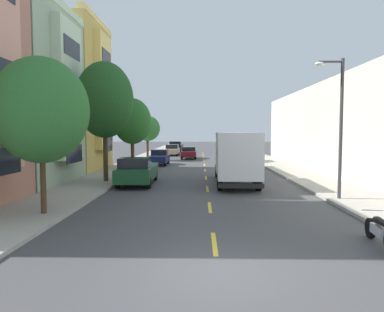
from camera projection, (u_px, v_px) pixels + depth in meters
The scene contains 19 objects.
ground_plane at pixel (204, 162), 38.37m from camera, with size 160.00×160.00×0.00m, color #424244.
sidewalk_left at pixel (135, 163), 36.53m from camera, with size 3.20×120.00×0.14m, color #A39E93.
sidewalk_right at pixel (274, 163), 36.21m from camera, with size 3.20×120.00×0.14m, color #A39E93.
lane_centerline_dashes at pixel (205, 167), 32.88m from camera, with size 0.14×47.20×0.01m.
townhouse_third_mustard at pixel (23, 98), 29.79m from camera, with size 13.78×7.77×12.47m.
apartment_block_opposite at pixel (381, 128), 27.84m from camera, with size 10.00×36.00×7.05m, color beige.
street_tree_nearest at pixel (41, 110), 13.44m from camera, with size 3.54×3.54×5.91m.
street_tree_second at pixel (105, 100), 22.38m from camera, with size 3.59×3.59×7.49m.
street_tree_third at pixel (132, 121), 31.46m from camera, with size 3.33×3.33×6.06m.
street_tree_farthest at pixel (147, 128), 40.51m from camera, with size 2.84×2.84×4.96m.
street_lamp at pixel (338, 118), 16.52m from camera, with size 1.35×0.28×6.46m.
delivery_box_truck at pixel (236, 154), 22.26m from camera, with size 2.56×7.96×3.20m.
parked_hatchback_navy at pixel (159, 157), 35.27m from camera, with size 1.80×4.02×1.50m.
parked_pickup_black at pixel (176, 147), 58.11m from camera, with size 2.15×5.35×1.73m.
parked_suv_teal at pixel (245, 153), 38.38m from camera, with size 2.05×4.84×1.93m.
parked_wagon_champagne at pixel (172, 150), 49.48m from camera, with size 1.88×4.72×1.50m.
parked_pickup_forest at pixel (137, 171), 22.06m from camera, with size 2.09×5.33×1.73m.
moving_burgundy_sedan at pixel (189, 152), 43.63m from camera, with size 1.80×4.50×1.43m.
parked_motorcycle at pixel (380, 231), 10.27m from camera, with size 0.62×2.05×0.90m.
Camera 1 is at (-0.42, -8.26, 3.25)m, focal length 33.50 mm.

